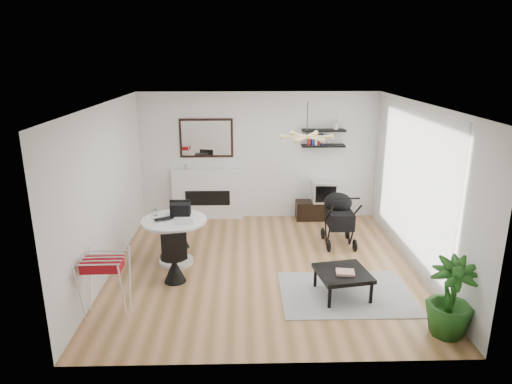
{
  "coord_description": "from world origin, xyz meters",
  "views": [
    {
      "loc": [
        -0.31,
        -6.96,
        3.42
      ],
      "look_at": [
        -0.12,
        0.4,
        1.19
      ],
      "focal_mm": 32.0,
      "sensor_mm": 36.0,
      "label": 1
    }
  ],
  "objects_px": {
    "drying_rack": "(106,285)",
    "crt_tv": "(324,191)",
    "fireplace": "(208,188)",
    "coffee_table": "(343,274)",
    "stroller": "(339,220)",
    "potted_plant": "(451,298)",
    "tv_console": "(321,210)",
    "dining_table": "(175,234)"
  },
  "relations": [
    {
      "from": "crt_tv",
      "to": "coffee_table",
      "type": "height_order",
      "value": "crt_tv"
    },
    {
      "from": "dining_table",
      "to": "stroller",
      "type": "distance_m",
      "value": 3.03
    },
    {
      "from": "fireplace",
      "to": "coffee_table",
      "type": "relative_size",
      "value": 2.57
    },
    {
      "from": "tv_console",
      "to": "stroller",
      "type": "bearing_deg",
      "value": -85.34
    },
    {
      "from": "stroller",
      "to": "fireplace",
      "type": "bearing_deg",
      "value": 149.87
    },
    {
      "from": "tv_console",
      "to": "stroller",
      "type": "height_order",
      "value": "stroller"
    },
    {
      "from": "stroller",
      "to": "coffee_table",
      "type": "bearing_deg",
      "value": -99.88
    },
    {
      "from": "coffee_table",
      "to": "stroller",
      "type": "bearing_deg",
      "value": 80.57
    },
    {
      "from": "dining_table",
      "to": "coffee_table",
      "type": "distance_m",
      "value": 2.86
    },
    {
      "from": "crt_tv",
      "to": "drying_rack",
      "type": "height_order",
      "value": "drying_rack"
    },
    {
      "from": "fireplace",
      "to": "drying_rack",
      "type": "relative_size",
      "value": 2.45
    },
    {
      "from": "fireplace",
      "to": "dining_table",
      "type": "bearing_deg",
      "value": -99.87
    },
    {
      "from": "crt_tv",
      "to": "potted_plant",
      "type": "height_order",
      "value": "potted_plant"
    },
    {
      "from": "crt_tv",
      "to": "coffee_table",
      "type": "bearing_deg",
      "value": -94.7
    },
    {
      "from": "dining_table",
      "to": "potted_plant",
      "type": "bearing_deg",
      "value": -30.1
    },
    {
      "from": "fireplace",
      "to": "dining_table",
      "type": "relative_size",
      "value": 1.99
    },
    {
      "from": "dining_table",
      "to": "stroller",
      "type": "height_order",
      "value": "stroller"
    },
    {
      "from": "drying_rack",
      "to": "potted_plant",
      "type": "distance_m",
      "value": 4.46
    },
    {
      "from": "coffee_table",
      "to": "potted_plant",
      "type": "bearing_deg",
      "value": -41.6
    },
    {
      "from": "stroller",
      "to": "potted_plant",
      "type": "distance_m",
      "value": 3.06
    },
    {
      "from": "potted_plant",
      "to": "crt_tv",
      "type": "bearing_deg",
      "value": 101.41
    },
    {
      "from": "tv_console",
      "to": "potted_plant",
      "type": "xyz_separation_m",
      "value": [
        0.92,
        -4.28,
        0.31
      ]
    },
    {
      "from": "coffee_table",
      "to": "fireplace",
      "type": "bearing_deg",
      "value": 123.19
    },
    {
      "from": "dining_table",
      "to": "coffee_table",
      "type": "xyz_separation_m",
      "value": [
        2.61,
        -1.16,
        -0.18
      ]
    },
    {
      "from": "dining_table",
      "to": "potted_plant",
      "type": "distance_m",
      "value": 4.32
    },
    {
      "from": "stroller",
      "to": "coffee_table",
      "type": "xyz_separation_m",
      "value": [
        -0.32,
        -1.94,
        -0.11
      ]
    },
    {
      "from": "drying_rack",
      "to": "crt_tv",
      "type": "bearing_deg",
      "value": 44.91
    },
    {
      "from": "coffee_table",
      "to": "drying_rack",
      "type": "bearing_deg",
      "value": -171.99
    },
    {
      "from": "drying_rack",
      "to": "coffee_table",
      "type": "relative_size",
      "value": 1.05
    },
    {
      "from": "fireplace",
      "to": "crt_tv",
      "type": "relative_size",
      "value": 4.23
    },
    {
      "from": "crt_tv",
      "to": "dining_table",
      "type": "distance_m",
      "value": 3.57
    },
    {
      "from": "drying_rack",
      "to": "potted_plant",
      "type": "relative_size",
      "value": 0.86
    },
    {
      "from": "dining_table",
      "to": "potted_plant",
      "type": "relative_size",
      "value": 1.05
    },
    {
      "from": "stroller",
      "to": "drying_rack",
      "type": "bearing_deg",
      "value": -146.83
    },
    {
      "from": "fireplace",
      "to": "coffee_table",
      "type": "distance_m",
      "value": 4.07
    },
    {
      "from": "tv_console",
      "to": "crt_tv",
      "type": "distance_m",
      "value": 0.43
    },
    {
      "from": "crt_tv",
      "to": "potted_plant",
      "type": "relative_size",
      "value": 0.49
    },
    {
      "from": "dining_table",
      "to": "coffee_table",
      "type": "bearing_deg",
      "value": -24.04
    },
    {
      "from": "tv_console",
      "to": "coffee_table",
      "type": "distance_m",
      "value": 3.28
    },
    {
      "from": "crt_tv",
      "to": "stroller",
      "type": "relative_size",
      "value": 0.48
    },
    {
      "from": "fireplace",
      "to": "coffee_table",
      "type": "height_order",
      "value": "fireplace"
    },
    {
      "from": "crt_tv",
      "to": "tv_console",
      "type": "bearing_deg",
      "value": 176.53
    }
  ]
}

